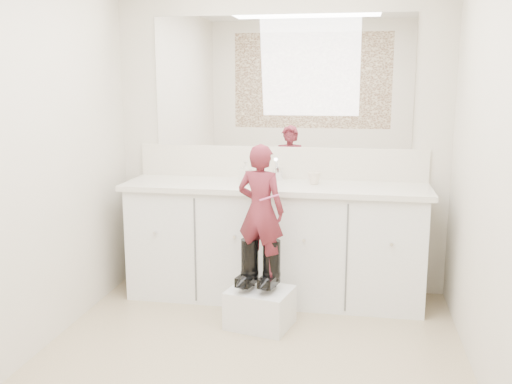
# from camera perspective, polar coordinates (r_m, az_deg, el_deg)

# --- Properties ---
(floor) EXTENTS (3.00, 3.00, 0.00)m
(floor) POSITION_cam_1_polar(r_m,az_deg,el_deg) (3.42, -1.29, -17.77)
(floor) COLOR #8F7F5E
(floor) RESTS_ON ground
(wall_back) EXTENTS (2.60, 0.00, 2.60)m
(wall_back) POSITION_cam_1_polar(r_m,az_deg,el_deg) (4.50, 2.45, 5.32)
(wall_back) COLOR beige
(wall_back) RESTS_ON floor
(wall_front) EXTENTS (2.60, 0.00, 2.60)m
(wall_front) POSITION_cam_1_polar(r_m,az_deg,el_deg) (1.62, -12.11, -5.24)
(wall_front) COLOR beige
(wall_front) RESTS_ON floor
(wall_left) EXTENTS (0.00, 3.00, 3.00)m
(wall_left) POSITION_cam_1_polar(r_m,az_deg,el_deg) (3.53, -22.59, 2.90)
(wall_left) COLOR beige
(wall_left) RESTS_ON floor
(wall_right) EXTENTS (0.00, 3.00, 3.00)m
(wall_right) POSITION_cam_1_polar(r_m,az_deg,el_deg) (3.05, 23.31, 1.70)
(wall_right) COLOR beige
(wall_right) RESTS_ON floor
(vanity_cabinet) EXTENTS (2.20, 0.55, 0.85)m
(vanity_cabinet) POSITION_cam_1_polar(r_m,az_deg,el_deg) (4.38, 1.88, -5.18)
(vanity_cabinet) COLOR silver
(vanity_cabinet) RESTS_ON floor
(countertop) EXTENTS (2.28, 0.58, 0.04)m
(countertop) POSITION_cam_1_polar(r_m,az_deg,el_deg) (4.26, 1.89, 0.52)
(countertop) COLOR beige
(countertop) RESTS_ON vanity_cabinet
(backsplash) EXTENTS (2.28, 0.03, 0.25)m
(backsplash) POSITION_cam_1_polar(r_m,az_deg,el_deg) (4.51, 2.41, 2.96)
(backsplash) COLOR beige
(backsplash) RESTS_ON countertop
(mirror) EXTENTS (2.00, 0.02, 1.00)m
(mirror) POSITION_cam_1_polar(r_m,az_deg,el_deg) (4.46, 2.48, 10.93)
(mirror) COLOR white
(mirror) RESTS_ON wall_back
(dot_panel) EXTENTS (2.00, 0.01, 1.20)m
(dot_panel) POSITION_cam_1_polar(r_m,az_deg,el_deg) (1.57, -12.64, 10.89)
(dot_panel) COLOR #472819
(dot_panel) RESTS_ON wall_front
(faucet) EXTENTS (0.08, 0.08, 0.10)m
(faucet) POSITION_cam_1_polar(r_m,az_deg,el_deg) (4.41, 2.21, 1.80)
(faucet) COLOR silver
(faucet) RESTS_ON countertop
(cup) EXTENTS (0.13, 0.13, 0.09)m
(cup) POSITION_cam_1_polar(r_m,az_deg,el_deg) (4.27, 5.83, 1.42)
(cup) COLOR beige
(cup) RESTS_ON countertop
(soap_bottle) EXTENTS (0.10, 0.10, 0.17)m
(soap_bottle) POSITION_cam_1_polar(r_m,az_deg,el_deg) (4.26, -1.05, 1.97)
(soap_bottle) COLOR beige
(soap_bottle) RESTS_ON countertop
(step_stool) EXTENTS (0.48, 0.42, 0.26)m
(step_stool) POSITION_cam_1_polar(r_m,az_deg,el_deg) (3.96, 0.40, -11.48)
(step_stool) COLOR silver
(step_stool) RESTS_ON floor
(boot_left) EXTENTS (0.17, 0.25, 0.34)m
(boot_left) POSITION_cam_1_polar(r_m,az_deg,el_deg) (3.89, -0.64, -7.19)
(boot_left) COLOR black
(boot_left) RESTS_ON step_stool
(boot_right) EXTENTS (0.17, 0.25, 0.34)m
(boot_right) POSITION_cam_1_polar(r_m,az_deg,el_deg) (3.86, 1.57, -7.31)
(boot_right) COLOR black
(boot_right) RESTS_ON step_stool
(toddler) EXTENTS (0.36, 0.28, 0.89)m
(toddler) POSITION_cam_1_polar(r_m,az_deg,el_deg) (3.77, 0.47, -1.86)
(toddler) COLOR #972E3D
(toddler) RESTS_ON step_stool
(toothbrush) EXTENTS (0.13, 0.04, 0.06)m
(toothbrush) POSITION_cam_1_polar(r_m,az_deg,el_deg) (3.66, 1.34, -0.55)
(toothbrush) COLOR #CB4F8A
(toothbrush) RESTS_ON toddler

